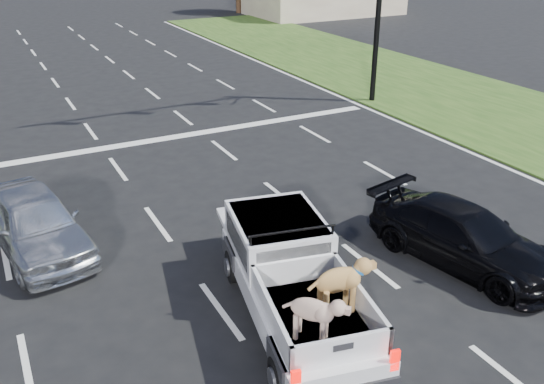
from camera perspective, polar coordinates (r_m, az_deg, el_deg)
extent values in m
plane|color=black|center=(11.95, 2.73, -9.33)|extent=(160.00, 160.00, 0.00)
cube|color=silver|center=(16.31, -13.35, -0.14)|extent=(0.12, 60.00, 0.01)
cube|color=silver|center=(17.37, -2.19, 2.11)|extent=(0.12, 60.00, 0.01)
cube|color=silver|center=(19.02, 7.39, 3.98)|extent=(0.12, 60.00, 0.01)
cube|color=silver|center=(21.15, 15.38, 5.45)|extent=(0.15, 60.00, 0.01)
cube|color=silver|center=(20.32, -11.59, 5.06)|extent=(17.00, 0.45, 0.01)
cube|color=#244314|center=(24.11, 22.88, 6.78)|extent=(8.00, 60.00, 0.06)
cylinder|color=black|center=(24.22, 10.47, 16.83)|extent=(0.22, 0.22, 7.00)
cylinder|color=#332114|center=(51.36, -3.35, 18.50)|extent=(0.44, 0.44, 2.16)
cylinder|color=black|center=(9.37, 0.90, -17.91)|extent=(0.39, 0.73, 0.69)
cylinder|color=black|center=(9.84, 10.08, -15.94)|extent=(0.39, 0.73, 0.69)
cylinder|color=black|center=(11.97, -3.78, -7.35)|extent=(0.39, 0.73, 0.69)
cylinder|color=black|center=(12.33, 3.43, -6.28)|extent=(0.39, 0.73, 0.69)
cube|color=silver|center=(10.68, 2.31, -10.06)|extent=(2.65, 5.05, 0.47)
cube|color=silver|center=(11.27, 0.58, -4.29)|extent=(2.05, 2.38, 0.78)
cube|color=black|center=(10.41, 2.20, -6.80)|extent=(1.38, 0.31, 0.56)
cylinder|color=black|center=(10.24, 2.03, -3.87)|extent=(1.61, 0.37, 0.05)
cube|color=black|center=(9.75, 4.32, -12.48)|extent=(2.04, 2.59, 0.05)
cube|color=silver|center=(9.40, -0.14, -12.03)|extent=(0.54, 2.28, 0.47)
cube|color=silver|center=(9.85, 8.66, -10.41)|extent=(0.54, 2.28, 0.47)
cube|color=silver|center=(8.78, 6.95, -15.32)|extent=(1.59, 0.40, 0.47)
cube|color=red|center=(8.57, 2.37, -18.19)|extent=(0.15, 0.08, 0.36)
cube|color=red|center=(9.06, 12.04, -16.00)|extent=(0.15, 0.08, 0.36)
imported|color=silver|center=(13.88, -22.41, -2.79)|extent=(2.32, 4.38, 1.42)
imported|color=black|center=(13.09, 18.47, -4.21)|extent=(2.67, 4.64, 1.27)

